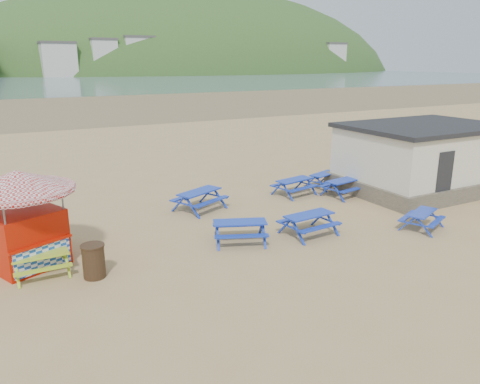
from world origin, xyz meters
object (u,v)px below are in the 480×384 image
picnic_table_yellow (41,265)px  amenity_block (422,157)px  litter_bin (94,261)px  picnic_table_blue_a (200,200)px  picnic_table_blue_b (294,187)px  ice_cream_kiosk (20,207)px

picnic_table_yellow → amenity_block: bearing=4.4°
litter_bin → picnic_table_blue_a: bearing=39.9°
picnic_table_blue_a → picnic_table_blue_b: picnic_table_blue_a is taller
picnic_table_blue_a → amenity_block: bearing=-34.5°
picnic_table_blue_b → amenity_block: amenity_block is taller
ice_cream_kiosk → picnic_table_yellow: bearing=-96.0°
picnic_table_blue_a → picnic_table_yellow: size_ratio=1.56×
picnic_table_yellow → litter_bin: litter_bin is taller
picnic_table_yellow → amenity_block: 17.39m
amenity_block → litter_bin: bearing=-171.6°
litter_bin → amenity_block: size_ratio=0.14×
picnic_table_blue_a → amenity_block: (10.76, -2.00, 1.16)m
picnic_table_yellow → ice_cream_kiosk: ice_cream_kiosk is taller
picnic_table_blue_a → picnic_table_blue_b: (4.78, -0.00, -0.04)m
picnic_table_blue_a → amenity_block: size_ratio=0.33×
ice_cream_kiosk → amenity_block: (17.60, 0.49, -0.30)m
litter_bin → picnic_table_yellow: bearing=147.3°
picnic_table_yellow → picnic_table_blue_a: bearing=27.6°
litter_bin → amenity_block: bearing=8.4°
picnic_table_yellow → litter_bin: 1.58m
picnic_table_blue_a → litter_bin: (-5.20, -4.35, 0.09)m
picnic_table_blue_a → amenity_block: amenity_block is taller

